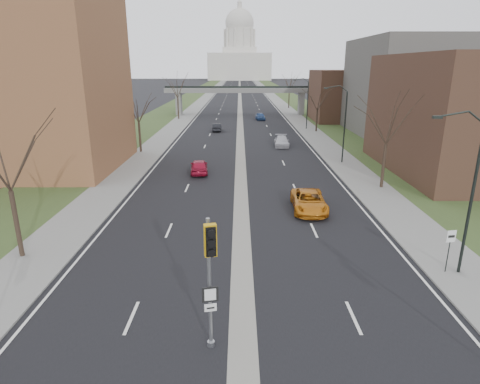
{
  "coord_description": "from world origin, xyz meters",
  "views": [
    {
      "loc": [
        -0.14,
        -13.49,
        10.85
      ],
      "look_at": [
        -0.1,
        8.43,
        3.92
      ],
      "focal_mm": 30.0,
      "sensor_mm": 36.0,
      "label": 1
    }
  ],
  "objects_px": {
    "signal_pole_median": "(210,264)",
    "car_right_mid": "(282,141)",
    "speed_limit_sign": "(450,243)",
    "car_left_near": "(199,166)",
    "car_right_near": "(309,201)",
    "car_left_far": "(217,127)",
    "car_right_far": "(260,116)"
  },
  "relations": [
    {
      "from": "signal_pole_median",
      "to": "car_right_mid",
      "type": "height_order",
      "value": "signal_pole_median"
    },
    {
      "from": "signal_pole_median",
      "to": "speed_limit_sign",
      "type": "bearing_deg",
      "value": 14.09
    },
    {
      "from": "signal_pole_median",
      "to": "car_left_near",
      "type": "height_order",
      "value": "signal_pole_median"
    },
    {
      "from": "car_right_near",
      "to": "car_right_mid",
      "type": "height_order",
      "value": "car_right_near"
    },
    {
      "from": "speed_limit_sign",
      "to": "car_left_far",
      "type": "relative_size",
      "value": 0.61
    },
    {
      "from": "car_left_far",
      "to": "signal_pole_median",
      "type": "bearing_deg",
      "value": 92.4
    },
    {
      "from": "car_right_mid",
      "to": "speed_limit_sign",
      "type": "bearing_deg",
      "value": -78.81
    },
    {
      "from": "signal_pole_median",
      "to": "speed_limit_sign",
      "type": "relative_size",
      "value": 2.28
    },
    {
      "from": "car_right_mid",
      "to": "car_right_far",
      "type": "xyz_separation_m",
      "value": [
        -1.55,
        28.76,
        0.04
      ]
    },
    {
      "from": "speed_limit_sign",
      "to": "car_right_near",
      "type": "relative_size",
      "value": 0.45
    },
    {
      "from": "signal_pole_median",
      "to": "car_right_mid",
      "type": "xyz_separation_m",
      "value": [
        7.02,
        42.45,
        -3.16
      ]
    },
    {
      "from": "car_left_far",
      "to": "car_right_mid",
      "type": "height_order",
      "value": "car_right_mid"
    },
    {
      "from": "signal_pole_median",
      "to": "car_right_near",
      "type": "relative_size",
      "value": 1.02
    },
    {
      "from": "car_left_near",
      "to": "car_right_near",
      "type": "relative_size",
      "value": 0.81
    },
    {
      "from": "car_left_far",
      "to": "car_right_near",
      "type": "relative_size",
      "value": 0.74
    },
    {
      "from": "car_right_far",
      "to": "speed_limit_sign",
      "type": "bearing_deg",
      "value": -88.8
    },
    {
      "from": "car_right_far",
      "to": "car_right_near",
      "type": "bearing_deg",
      "value": -93.72
    },
    {
      "from": "car_right_near",
      "to": "car_right_mid",
      "type": "xyz_separation_m",
      "value": [
        0.5,
        26.19,
        -0.05
      ]
    },
    {
      "from": "car_left_far",
      "to": "car_right_near",
      "type": "xyz_separation_m",
      "value": [
        9.29,
        -39.85,
        0.1
      ]
    },
    {
      "from": "speed_limit_sign",
      "to": "car_right_mid",
      "type": "bearing_deg",
      "value": 88.35
    },
    {
      "from": "car_right_far",
      "to": "car_right_mid",
      "type": "bearing_deg",
      "value": -91.72
    },
    {
      "from": "car_left_near",
      "to": "car_right_far",
      "type": "relative_size",
      "value": 1.01
    },
    {
      "from": "signal_pole_median",
      "to": "car_right_near",
      "type": "height_order",
      "value": "signal_pole_median"
    },
    {
      "from": "car_right_near",
      "to": "car_right_far",
      "type": "bearing_deg",
      "value": 93.2
    },
    {
      "from": "signal_pole_median",
      "to": "car_right_far",
      "type": "relative_size",
      "value": 1.28
    },
    {
      "from": "speed_limit_sign",
      "to": "car_right_far",
      "type": "height_order",
      "value": "speed_limit_sign"
    },
    {
      "from": "signal_pole_median",
      "to": "car_left_near",
      "type": "distance_m",
      "value": 27.98
    },
    {
      "from": "speed_limit_sign",
      "to": "car_right_far",
      "type": "relative_size",
      "value": 0.56
    },
    {
      "from": "speed_limit_sign",
      "to": "car_left_near",
      "type": "height_order",
      "value": "speed_limit_sign"
    },
    {
      "from": "car_left_near",
      "to": "car_right_mid",
      "type": "relative_size",
      "value": 0.91
    },
    {
      "from": "speed_limit_sign",
      "to": "car_left_near",
      "type": "xyz_separation_m",
      "value": [
        -15.47,
        21.42,
        -1.05
      ]
    },
    {
      "from": "car_right_near",
      "to": "car_right_mid",
      "type": "relative_size",
      "value": 1.13
    }
  ]
}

